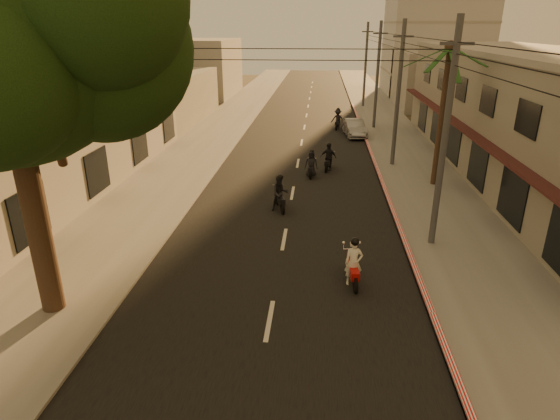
# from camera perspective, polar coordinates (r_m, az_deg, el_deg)

# --- Properties ---
(ground) EXTENTS (160.00, 160.00, 0.00)m
(ground) POSITION_cam_1_polar(r_m,az_deg,el_deg) (13.45, -2.24, -18.20)
(ground) COLOR #383023
(ground) RESTS_ON ground
(road) EXTENTS (10.00, 140.00, 0.02)m
(road) POSITION_cam_1_polar(r_m,az_deg,el_deg) (31.47, 2.19, 5.71)
(road) COLOR black
(road) RESTS_ON ground
(sidewalk_right) EXTENTS (5.00, 140.00, 0.12)m
(sidewalk_right) POSITION_cam_1_polar(r_m,az_deg,el_deg) (32.02, 15.78, 5.27)
(sidewalk_right) COLOR slate
(sidewalk_right) RESTS_ON ground
(sidewalk_left) EXTENTS (5.00, 140.00, 0.12)m
(sidewalk_left) POSITION_cam_1_polar(r_m,az_deg,el_deg) (32.66, -11.14, 5.99)
(sidewalk_left) COLOR slate
(sidewalk_left) RESTS_ON ground
(curb_stripe) EXTENTS (0.20, 60.00, 0.20)m
(curb_stripe) POSITION_cam_1_polar(r_m,az_deg,el_deg) (26.90, 12.59, 2.61)
(curb_stripe) COLOR red
(curb_stripe) RESTS_ON ground
(shophouse_row) EXTENTS (8.80, 34.20, 7.30)m
(shophouse_row) POSITION_cam_1_polar(r_m,az_deg,el_deg) (31.32, 28.94, 9.83)
(shophouse_row) COLOR gray
(shophouse_row) RESTS_ON ground
(left_building) EXTENTS (8.20, 24.20, 5.20)m
(left_building) POSITION_cam_1_polar(r_m,az_deg,el_deg) (29.32, -27.09, 7.40)
(left_building) COLOR gray
(left_building) RESTS_ON ground
(broadleaf_tree) EXTENTS (9.60, 8.70, 12.10)m
(broadleaf_tree) POSITION_cam_1_polar(r_m,az_deg,el_deg) (14.74, -29.59, 18.48)
(broadleaf_tree) COLOR black
(broadleaf_tree) RESTS_ON ground
(palm_tree) EXTENTS (5.00, 5.00, 8.20)m
(palm_tree) POSITION_cam_1_polar(r_m,az_deg,el_deg) (27.11, 19.94, 17.29)
(palm_tree) COLOR black
(palm_tree) RESTS_ON ground
(utility_poles) EXTENTS (1.20, 48.26, 9.00)m
(utility_poles) POSITION_cam_1_polar(r_m,az_deg,el_deg) (30.70, 14.56, 17.06)
(utility_poles) COLOR #38383A
(utility_poles) RESTS_ON ground
(filler_right) EXTENTS (8.00, 14.00, 6.00)m
(filler_right) POSITION_cam_1_polar(r_m,az_deg,el_deg) (56.95, 18.29, 14.88)
(filler_right) COLOR gray
(filler_right) RESTS_ON ground
(filler_left_near) EXTENTS (8.00, 14.00, 4.40)m
(filler_left_near) POSITION_cam_1_polar(r_m,az_deg,el_deg) (47.28, -14.54, 13.12)
(filler_left_near) COLOR gray
(filler_left_near) RESTS_ON ground
(filler_left_far) EXTENTS (8.00, 14.00, 7.00)m
(filler_left_far) POSITION_cam_1_polar(r_m,az_deg,el_deg) (64.32, -9.38, 16.74)
(filler_left_far) COLOR gray
(filler_left_far) RESTS_ON ground
(scooter_red) EXTENTS (0.76, 1.86, 1.83)m
(scooter_red) POSITION_cam_1_polar(r_m,az_deg,el_deg) (16.72, 8.94, -6.50)
(scooter_red) COLOR black
(scooter_red) RESTS_ON ground
(scooter_mid_a) EXTENTS (1.23, 1.86, 1.88)m
(scooter_mid_a) POSITION_cam_1_polar(r_m,az_deg,el_deg) (23.11, 0.00, 1.99)
(scooter_mid_a) COLOR black
(scooter_mid_a) RESTS_ON ground
(scooter_mid_b) EXTENTS (1.16, 1.83, 1.81)m
(scooter_mid_b) POSITION_cam_1_polar(r_m,az_deg,el_deg) (29.88, 5.91, 6.35)
(scooter_mid_b) COLOR black
(scooter_mid_b) RESTS_ON ground
(scooter_far_a) EXTENTS (0.83, 1.74, 1.71)m
(scooter_far_a) POSITION_cam_1_polar(r_m,az_deg,el_deg) (28.49, 3.83, 5.55)
(scooter_far_a) COLOR black
(scooter_far_a) RESTS_ON ground
(scooter_far_b) EXTENTS (1.39, 1.91, 1.89)m
(scooter_far_b) POSITION_cam_1_polar(r_m,az_deg,el_deg) (42.45, 7.05, 10.90)
(scooter_far_b) COLOR black
(scooter_far_b) RESTS_ON ground
(parked_car) EXTENTS (2.53, 4.56, 1.38)m
(parked_car) POSITION_cam_1_polar(r_m,az_deg,el_deg) (39.88, 9.04, 9.86)
(parked_car) COLOR gray
(parked_car) RESTS_ON ground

